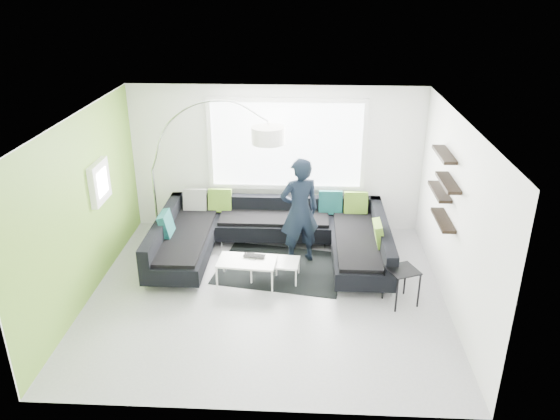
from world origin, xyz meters
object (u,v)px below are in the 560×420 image
object	(u,v)px
coffee_table	(261,270)
sectional_sofa	(271,239)
side_table	(401,286)
laptop	(253,258)
arc_lamp	(152,169)
person	(299,211)

from	to	relation	value
coffee_table	sectional_sofa	bearing A→B (deg)	85.63
side_table	laptop	bearing A→B (deg)	166.07
sectional_sofa	arc_lamp	size ratio (longest dim) A/B	1.50
person	laptop	xyz separation A→B (m)	(-0.72, -0.70, -0.53)
person	coffee_table	bearing A→B (deg)	30.12
coffee_table	arc_lamp	bearing A→B (deg)	148.11
laptop	person	bearing A→B (deg)	51.64
arc_lamp	laptop	xyz separation A→B (m)	(2.00, -1.56, -0.93)
sectional_sofa	coffee_table	world-z (taller)	sectional_sofa
person	side_table	bearing A→B (deg)	121.10
coffee_table	side_table	world-z (taller)	side_table
coffee_table	laptop	bearing A→B (deg)	176.31
sectional_sofa	side_table	world-z (taller)	sectional_sofa
side_table	person	distance (m)	2.12
side_table	laptop	size ratio (longest dim) A/B	1.52
side_table	person	size ratio (longest dim) A/B	0.31
arc_lamp	sectional_sofa	bearing A→B (deg)	-9.62
sectional_sofa	laptop	world-z (taller)	sectional_sofa
arc_lamp	person	bearing A→B (deg)	-6.76
sectional_sofa	side_table	xyz separation A→B (m)	(2.05, -1.29, -0.09)
laptop	sectional_sofa	bearing A→B (deg)	79.03
person	sectional_sofa	bearing A→B (deg)	-23.18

